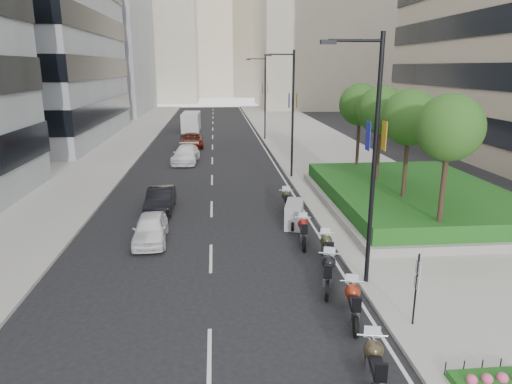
{
  "coord_description": "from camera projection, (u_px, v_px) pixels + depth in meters",
  "views": [
    {
      "loc": [
        -1.18,
        -14.12,
        7.88
      ],
      "look_at": [
        0.72,
        7.18,
        2.0
      ],
      "focal_mm": 32.0,
      "sensor_mm": 36.0,
      "label": 1
    }
  ],
  "objects": [
    {
      "name": "lane_centre",
      "position": [
        212.0,
        150.0,
        44.43
      ],
      "size": [
        0.12,
        100.0,
        0.01
      ],
      "primitive_type": "cube",
      "color": "silver",
      "rests_on": "ground"
    },
    {
      "name": "lamp_post_0",
      "position": [
        371.0,
        151.0,
        15.72
      ],
      "size": [
        2.34,
        0.45,
        9.0
      ],
      "color": "black",
      "rests_on": "ground"
    },
    {
      "name": "building_cream_left",
      "position": [
        140.0,
        26.0,
        105.72
      ],
      "size": [
        26.0,
        24.0,
        34.0
      ],
      "primitive_type": "cube",
      "color": "#B7AD93",
      "rests_on": "ground"
    },
    {
      "name": "car_b",
      "position": [
        160.0,
        200.0,
        25.64
      ],
      "size": [
        1.45,
        4.05,
        1.33
      ],
      "primitive_type": "imported",
      "rotation": [
        0.0,
        0.0,
        -0.01
      ],
      "color": "black",
      "rests_on": "ground"
    },
    {
      "name": "sidewalk_right",
      "position": [
        318.0,
        148.0,
        45.31
      ],
      "size": [
        10.0,
        100.0,
        0.15
      ],
      "primitive_type": "cube",
      "color": "#9E9B93",
      "rests_on": "ground"
    },
    {
      "name": "motorcycle_4",
      "position": [
        303.0,
        231.0,
        20.88
      ],
      "size": [
        0.75,
        2.26,
        1.13
      ],
      "rotation": [
        0.0,
        0.0,
        1.44
      ],
      "color": "black",
      "rests_on": "ground"
    },
    {
      "name": "lamp_post_1",
      "position": [
        291.0,
        108.0,
        32.05
      ],
      "size": [
        2.34,
        0.45,
        9.0
      ],
      "color": "black",
      "rests_on": "ground"
    },
    {
      "name": "motorcycle_2",
      "position": [
        328.0,
        273.0,
        16.63
      ],
      "size": [
        0.94,
        2.32,
        1.19
      ],
      "rotation": [
        0.0,
        0.0,
        1.29
      ],
      "color": "black",
      "rests_on": "ground"
    },
    {
      "name": "parking_sign",
      "position": [
        416.0,
        286.0,
        13.86
      ],
      "size": [
        0.06,
        0.32,
        2.5
      ],
      "color": "black",
      "rests_on": "ground"
    },
    {
      "name": "motorcycle_1",
      "position": [
        353.0,
        303.0,
        14.48
      ],
      "size": [
        0.77,
        2.31,
        1.16
      ],
      "rotation": [
        0.0,
        0.0,
        1.39
      ],
      "color": "black",
      "rests_on": "ground"
    },
    {
      "name": "car_d",
      "position": [
        192.0,
        140.0,
        46.23
      ],
      "size": [
        2.54,
        5.08,
        1.38
      ],
      "primitive_type": "imported",
      "rotation": [
        0.0,
        0.0,
        0.05
      ],
      "color": "#5A160A",
      "rests_on": "ground"
    },
    {
      "name": "flower_bed",
      "position": [
        494.0,
        384.0,
        11.36
      ],
      "size": [
        2.0,
        1.0,
        0.2
      ],
      "primitive_type": "cube",
      "color": "#164914",
      "rests_on": "sidewalk_right"
    },
    {
      "name": "car_a",
      "position": [
        150.0,
        229.0,
        21.13
      ],
      "size": [
        1.65,
        3.78,
        1.27
      ],
      "primitive_type": "imported",
      "rotation": [
        0.0,
        0.0,
        0.04
      ],
      "color": "white",
      "rests_on": "ground"
    },
    {
      "name": "tree_3",
      "position": [
        360.0,
        105.0,
        30.41
      ],
      "size": [
        2.8,
        2.8,
        6.3
      ],
      "color": "#332319",
      "rests_on": "planter"
    },
    {
      "name": "motorcycle_5",
      "position": [
        294.0,
        214.0,
        23.22
      ],
      "size": [
        1.29,
        2.19,
        1.25
      ],
      "rotation": [
        0.0,
        0.0,
        1.33
      ],
      "color": "black",
      "rests_on": "ground"
    },
    {
      "name": "building_grey_far",
      "position": [
        77.0,
        23.0,
        76.93
      ],
      "size": [
        22.0,
        26.0,
        30.0
      ],
      "primitive_type": "cube",
      "color": "gray",
      "rests_on": "ground"
    },
    {
      "name": "sidewalk_left",
      "position": [
        102.0,
        151.0,
        43.51
      ],
      "size": [
        8.0,
        100.0,
        0.15
      ],
      "primitive_type": "cube",
      "color": "#9E9B93",
      "rests_on": "ground"
    },
    {
      "name": "car_c",
      "position": [
        186.0,
        154.0,
        38.67
      ],
      "size": [
        2.38,
        5.08,
        1.43
      ],
      "primitive_type": "imported",
      "rotation": [
        0.0,
        0.0,
        -0.08
      ],
      "color": "white",
      "rests_on": "ground"
    },
    {
      "name": "motorcycle_0",
      "position": [
        374.0,
        366.0,
        11.45
      ],
      "size": [
        0.79,
        2.35,
        1.18
      ],
      "rotation": [
        0.0,
        0.0,
        1.4
      ],
      "color": "black",
      "rests_on": "ground"
    },
    {
      "name": "delivery_van",
      "position": [
        191.0,
        123.0,
        57.62
      ],
      "size": [
        2.26,
        5.53,
        2.29
      ],
      "rotation": [
        0.0,
        0.0,
        -0.03
      ],
      "color": "silver",
      "rests_on": "ground"
    },
    {
      "name": "building_cream_centre",
      "position": [
        224.0,
        25.0,
        126.12
      ],
      "size": [
        30.0,
        24.0,
        38.0
      ],
      "primitive_type": "cube",
      "color": "#B7AD93",
      "rests_on": "ground"
    },
    {
      "name": "motorcycle_6",
      "position": [
        287.0,
        202.0,
        25.36
      ],
      "size": [
        0.79,
        2.36,
        1.17
      ],
      "rotation": [
        0.0,
        0.0,
        1.48
      ],
      "color": "black",
      "rests_on": "ground"
    },
    {
      "name": "ground",
      "position": [
        254.0,
        303.0,
        15.75
      ],
      "size": [
        160.0,
        160.0,
        0.0
      ],
      "primitive_type": "plane",
      "color": "black",
      "rests_on": "ground"
    },
    {
      "name": "tree_1",
      "position": [
        410.0,
        118.0,
        22.73
      ],
      "size": [
        2.8,
        2.8,
        6.3
      ],
      "color": "#332319",
      "rests_on": "planter"
    },
    {
      "name": "lane_edge",
      "position": [
        265.0,
        150.0,
        44.88
      ],
      "size": [
        0.12,
        100.0,
        0.01
      ],
      "primitive_type": "cube",
      "color": "silver",
      "rests_on": "ground"
    },
    {
      "name": "building_cream_right",
      "position": [
        331.0,
        14.0,
        89.7
      ],
      "size": [
        28.0,
        24.0,
        36.0
      ],
      "primitive_type": "cube",
      "color": "#B7AD93",
      "rests_on": "ground"
    },
    {
      "name": "motorcycle_3",
      "position": [
        327.0,
        249.0,
        18.83
      ],
      "size": [
        0.76,
        2.28,
        1.14
      ],
      "rotation": [
        0.0,
        0.0,
        1.48
      ],
      "color": "black",
      "rests_on": "ground"
    },
    {
      "name": "tree_2",
      "position": [
        381.0,
        110.0,
        26.57
      ],
      "size": [
        2.8,
        2.8,
        6.3
      ],
      "color": "#332319",
      "rests_on": "planter"
    },
    {
      "name": "lamp_post_2",
      "position": [
        264.0,
        94.0,
        49.33
      ],
      "size": [
        2.34,
        0.45,
        9.0
      ],
      "color": "black",
      "rests_on": "ground"
    },
    {
      "name": "tree_0",
      "position": [
        449.0,
        128.0,
        18.88
      ],
      "size": [
        2.8,
        2.8,
        6.3
      ],
      "color": "#332319",
      "rests_on": "planter"
    },
    {
      "name": "hedge",
      "position": [
        414.0,
        193.0,
        25.96
      ],
      "size": [
        9.4,
        13.4,
        0.8
      ],
      "primitive_type": "cube",
      "color": "#164914",
      "rests_on": "planter"
    },
    {
      "name": "planter",
      "position": [
        413.0,
        203.0,
        26.12
      ],
      "size": [
        10.0,
        14.0,
        0.4
      ],
      "primitive_type": "cube",
      "color": "gray",
      "rests_on": "sidewalk_right"
    }
  ]
}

